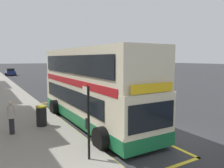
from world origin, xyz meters
The scene contains 8 objects.
ground_plane centered at (0.00, 32.00, 0.00)m, with size 260.00×260.00×0.00m, color #333335.
double_decker_bus centered at (-2.46, 4.28, 2.07)m, with size 3.29×10.89×4.40m.
bus_bay_markings centered at (-2.44, 4.65, 0.01)m, with size 3.11×13.84×0.01m.
bus_stop_sign centered at (-4.77, -0.29, 1.77)m, with size 0.09×0.51×2.78m.
parked_car_black_ahead centered at (4.79, 18.69, 0.80)m, with size 2.09×4.20×1.62m.
parked_car_navy_across centered at (-2.71, 46.10, 0.80)m, with size 2.09×4.20×1.62m.
pedestrian_waiting_near_sign centered at (-6.91, 4.03, 1.03)m, with size 0.34×0.34×1.64m.
litter_bin centered at (-5.35, 4.62, 0.70)m, with size 0.58×0.58×1.12m.
Camera 1 is at (-7.97, -7.46, 3.85)m, focal length 35.18 mm.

